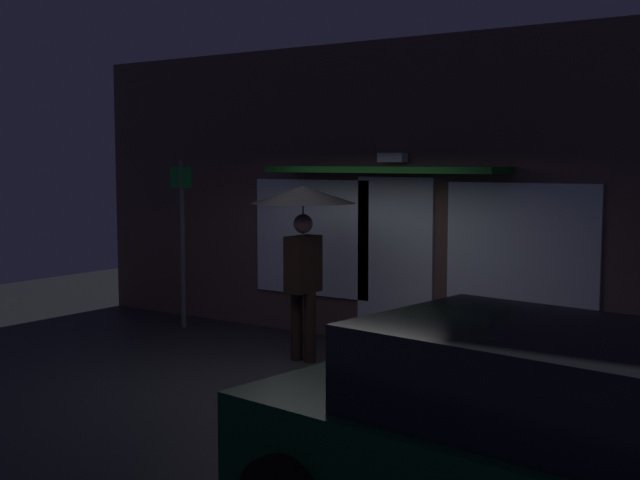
{
  "coord_description": "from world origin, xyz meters",
  "views": [
    {
      "loc": [
        5.24,
        -7.19,
        2.41
      ],
      "look_at": [
        -0.24,
        0.82,
        1.48
      ],
      "focal_mm": 46.61,
      "sensor_mm": 36.0,
      "label": 1
    }
  ],
  "objects_px": {
    "sidewalk_bollard": "(477,343)",
    "parked_car": "(551,452)",
    "street_sign_post": "(182,233)",
    "person_with_umbrella": "(303,219)"
  },
  "relations": [
    {
      "from": "person_with_umbrella",
      "to": "street_sign_post",
      "type": "distance_m",
      "value": 2.72
    },
    {
      "from": "person_with_umbrella",
      "to": "sidewalk_bollard",
      "type": "bearing_deg",
      "value": -66.76
    },
    {
      "from": "person_with_umbrella",
      "to": "sidewalk_bollard",
      "type": "distance_m",
      "value": 2.5
    },
    {
      "from": "parked_car",
      "to": "street_sign_post",
      "type": "bearing_deg",
      "value": 156.07
    },
    {
      "from": "street_sign_post",
      "to": "parked_car",
      "type": "bearing_deg",
      "value": -30.98
    },
    {
      "from": "street_sign_post",
      "to": "sidewalk_bollard",
      "type": "relative_size",
      "value": 3.81
    },
    {
      "from": "parked_car",
      "to": "street_sign_post",
      "type": "distance_m",
      "value": 7.98
    },
    {
      "from": "sidewalk_bollard",
      "to": "street_sign_post",
      "type": "bearing_deg",
      "value": -179.05
    },
    {
      "from": "parked_car",
      "to": "sidewalk_bollard",
      "type": "height_order",
      "value": "parked_car"
    },
    {
      "from": "sidewalk_bollard",
      "to": "parked_car",
      "type": "bearing_deg",
      "value": -61.33
    }
  ]
}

